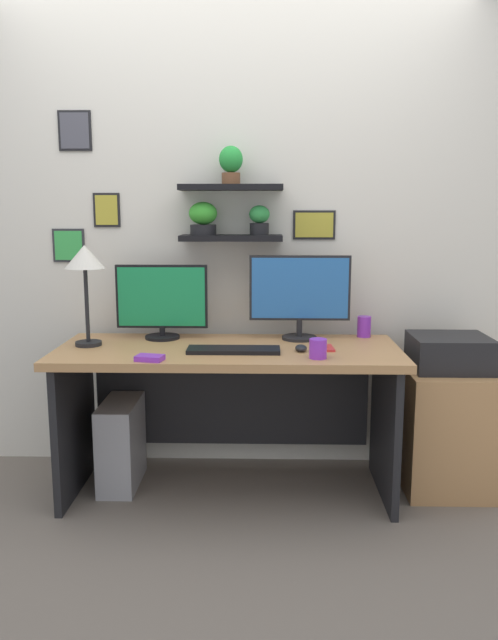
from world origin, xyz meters
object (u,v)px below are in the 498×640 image
cell_phone (326,348)px  drawer_cabinet (445,428)px  keyboard (234,350)px  coffee_mug (318,349)px  scissors_tray (150,358)px  water_cup (364,327)px  computer_mouse (301,348)px  computer_tower_left (121,443)px  printer (449,353)px  monitor_left (162,301)px  desk (229,385)px  desk_lamp (85,265)px  monitor_right (300,293)px

cell_phone → drawer_cabinet: 0.78m
keyboard → coffee_mug: size_ratio=4.89×
scissors_tray → water_cup: water_cup is taller
computer_mouse → computer_tower_left: size_ratio=0.20×
keyboard → printer: 1.10m
coffee_mug → printer: (0.69, 0.32, -0.09)m
monitor_left → coffee_mug: monitor_left is taller
desk → scissors_tray: (-0.34, -0.33, 0.22)m
desk → water_cup: (0.70, 0.23, 0.26)m
desk_lamp → cell_phone: bearing=-2.4°
monitor_right → scissors_tray: 0.88m
water_cup → desk: bearing=-162.2°
monitor_right → water_cup: 0.40m
scissors_tray → computer_tower_left: scissors_tray is taller
desk_lamp → printer: bearing=2.3°
water_cup → coffee_mug: bearing=-119.9°
cell_phone → printer: (0.63, 0.12, -0.05)m
computer_mouse → keyboard: bearing=-175.0°
coffee_mug → water_cup: 0.57m
printer → keyboard: bearing=-169.5°
monitor_right → computer_mouse: (-0.01, -0.28, -0.22)m
cell_phone → desk: bearing=168.5°
printer → water_cup: bearing=156.0°
printer → desk: bearing=-177.5°
monitor_left → desk: bearing=-24.3°
coffee_mug → desk: bearing=147.4°
monitor_left → computer_mouse: monitor_left is taller
cell_phone → water_cup: size_ratio=1.27×
monitor_left → cell_phone: monitor_left is taller
printer → computer_tower_left: 1.74m
monitor_right → scissors_tray: (-0.70, -0.49, -0.23)m
cell_phone → coffee_mug: bearing=-108.5°
monitor_right → drawer_cabinet: (0.75, -0.11, -0.68)m
desk_lamp → computer_tower_left: 0.94m
desk_lamp → scissors_tray: (0.36, -0.31, -0.39)m
coffee_mug → scissors_tray: coffee_mug is taller
keyboard → printer: size_ratio=1.16×
drawer_cabinet → printer: size_ratio=1.64×
keyboard → scissors_tray: size_ratio=3.67×
printer → monitor_right: bearing=171.4°
water_cup → drawer_cabinet: bearing=-24.0°
coffee_mug → water_cup: water_cup is taller
keyboard → desk_lamp: desk_lamp is taller
computer_mouse → cell_phone: bearing=21.8°
keyboard → desk_lamp: bearing=170.1°
coffee_mug → printer: 0.76m
cell_phone → keyboard: bearing=-172.8°
monitor_left → computer_tower_left: bearing=-144.1°
desk_lamp → cell_phone: desk_lamp is taller
monitor_right → computer_tower_left: bearing=-170.9°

